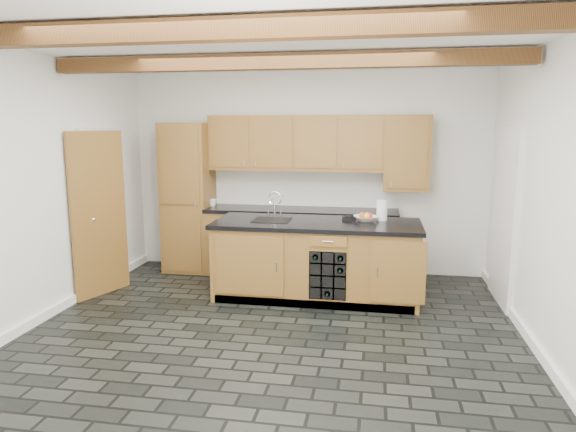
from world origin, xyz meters
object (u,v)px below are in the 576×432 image
object	(u,v)px
kitchen_scale	(349,218)
paper_towel	(382,210)
island	(317,260)
fruit_bowl	(366,219)

from	to	relation	value
kitchen_scale	paper_towel	world-z (taller)	paper_towel
island	kitchen_scale	size ratio (longest dim) A/B	14.22
island	fruit_bowl	bearing A→B (deg)	13.38
kitchen_scale	fruit_bowl	distance (m)	0.21
kitchen_scale	paper_towel	bearing A→B (deg)	2.20
fruit_bowl	kitchen_scale	bearing A→B (deg)	164.87
island	paper_towel	world-z (taller)	paper_towel
fruit_bowl	paper_towel	world-z (taller)	paper_towel
fruit_bowl	island	bearing A→B (deg)	-166.62
island	kitchen_scale	xyz separation A→B (m)	(0.37, 0.19, 0.49)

